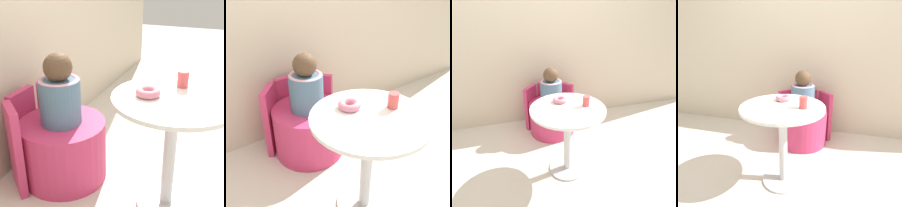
% 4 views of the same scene
% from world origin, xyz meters
% --- Properties ---
extents(ground_plane, '(12.00, 12.00, 0.00)m').
position_xyz_m(ground_plane, '(0.00, 0.00, 0.00)').
color(ground_plane, beige).
extents(back_wall, '(6.00, 0.06, 2.40)m').
position_xyz_m(back_wall, '(0.00, 1.13, 1.20)').
color(back_wall, beige).
rests_on(back_wall, ground_plane).
extents(round_table, '(0.68, 0.68, 0.71)m').
position_xyz_m(round_table, '(-0.03, -0.01, 0.53)').
color(round_table, silver).
rests_on(round_table, ground_plane).
extents(tub_chair, '(0.57, 0.57, 0.42)m').
position_xyz_m(tub_chair, '(-0.02, 0.71, 0.21)').
color(tub_chair, '#C63360').
rests_on(tub_chair, ground_plane).
extents(booth_backrest, '(0.67, 0.25, 0.59)m').
position_xyz_m(booth_backrest, '(-0.02, 0.95, 0.29)').
color(booth_backrest, '#C63360').
rests_on(booth_backrest, ground_plane).
extents(child_figure, '(0.26, 0.26, 0.46)m').
position_xyz_m(child_figure, '(-0.02, 0.71, 0.62)').
color(child_figure, slate).
rests_on(child_figure, tub_chair).
extents(donut, '(0.14, 0.14, 0.04)m').
position_xyz_m(donut, '(-0.06, 0.13, 0.73)').
color(donut, pink).
rests_on(donut, round_table).
extents(cup, '(0.06, 0.06, 0.09)m').
position_xyz_m(cup, '(0.14, -0.02, 0.76)').
color(cup, '#DB4C4C').
rests_on(cup, round_table).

